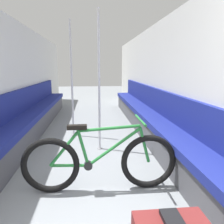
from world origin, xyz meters
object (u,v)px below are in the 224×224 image
Objects in this scene: grab_pole_near at (99,84)px; bench_seat_row_left at (31,120)px; bench_seat_row_right at (147,117)px; grab_pole_far at (72,81)px; bicycle at (100,162)px.

bench_seat_row_left is at bearing 146.83° from grab_pole_near.
grab_pole_far is at bearing -176.82° from bench_seat_row_right.
bench_seat_row_left is 3.74× the size of bicycle.
grab_pole_far is at bearing 121.98° from grab_pole_near.
bicycle is at bearing -58.65° from bench_seat_row_left.
bicycle is at bearing -116.57° from bench_seat_row_right.
grab_pole_near is (1.31, -0.86, 0.75)m from bench_seat_row_left.
bench_seat_row_left is 1.74m from grab_pole_near.
grab_pole_near reaches higher than bicycle.
grab_pole_near is at bearing -33.17° from bench_seat_row_left.
grab_pole_far reaches higher than bench_seat_row_left.
grab_pole_near is (0.04, 1.23, 0.73)m from bicycle.
bench_seat_row_right is 1.52m from grab_pole_near.
grab_pole_near is 1.00× the size of grab_pole_far.
bench_seat_row_right is 3.74× the size of bicycle.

